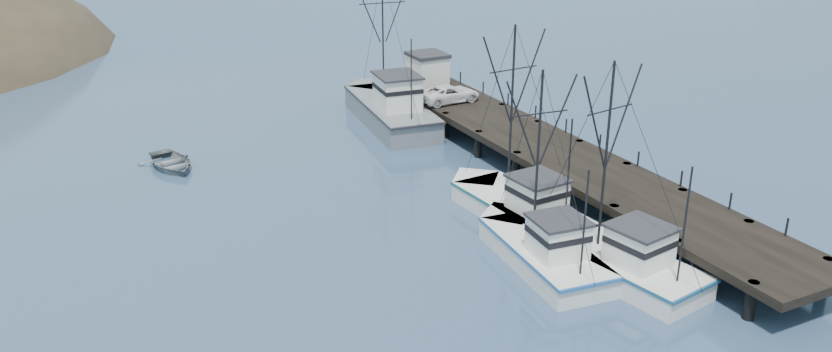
{
  "coord_description": "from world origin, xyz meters",
  "views": [
    {
      "loc": [
        -17.94,
        -26.65,
        20.69
      ],
      "look_at": [
        2.77,
        14.09,
        2.5
      ],
      "focal_mm": 35.0,
      "sensor_mm": 36.0,
      "label": 1
    }
  ],
  "objects_px": {
    "trawler_near": "(613,258)",
    "pickup_truck": "(449,94)",
    "work_vessel": "(390,108)",
    "motorboat": "(171,167)",
    "trawler_far": "(519,206)",
    "pier_shed": "(427,69)",
    "trawler_mid": "(542,249)",
    "pier": "(549,150)"
  },
  "relations": [
    {
      "from": "trawler_near",
      "to": "pickup_truck",
      "type": "xyz_separation_m",
      "value": [
        4.49,
        25.8,
        1.88
      ]
    },
    {
      "from": "work_vessel",
      "to": "motorboat",
      "type": "relative_size",
      "value": 2.82
    },
    {
      "from": "trawler_far",
      "to": "motorboat",
      "type": "distance_m",
      "value": 25.17
    },
    {
      "from": "pier_shed",
      "to": "pickup_truck",
      "type": "bearing_deg",
      "value": -99.14
    },
    {
      "from": "work_vessel",
      "to": "motorboat",
      "type": "height_order",
      "value": "work_vessel"
    },
    {
      "from": "trawler_far",
      "to": "motorboat",
      "type": "height_order",
      "value": "trawler_far"
    },
    {
      "from": "trawler_mid",
      "to": "work_vessel",
      "type": "bearing_deg",
      "value": 82.99
    },
    {
      "from": "trawler_far",
      "to": "pier_shed",
      "type": "bearing_deg",
      "value": 75.54
    },
    {
      "from": "trawler_near",
      "to": "pier_shed",
      "type": "bearing_deg",
      "value": 80.26
    },
    {
      "from": "trawler_far",
      "to": "pier_shed",
      "type": "distance_m",
      "value": 24.34
    },
    {
      "from": "motorboat",
      "to": "pickup_truck",
      "type": "bearing_deg",
      "value": -9.82
    },
    {
      "from": "trawler_near",
      "to": "trawler_mid",
      "type": "xyz_separation_m",
      "value": [
        -2.72,
        2.57,
        -0.0
      ]
    },
    {
      "from": "work_vessel",
      "to": "pickup_truck",
      "type": "bearing_deg",
      "value": -36.09
    },
    {
      "from": "pier",
      "to": "trawler_mid",
      "type": "height_order",
      "value": "trawler_mid"
    },
    {
      "from": "work_vessel",
      "to": "pickup_truck",
      "type": "height_order",
      "value": "work_vessel"
    },
    {
      "from": "work_vessel",
      "to": "pickup_truck",
      "type": "relative_size",
      "value": 2.97
    },
    {
      "from": "trawler_near",
      "to": "trawler_far",
      "type": "xyz_separation_m",
      "value": [
        -0.66,
        7.91,
        0.0
      ]
    },
    {
      "from": "trawler_mid",
      "to": "pier_shed",
      "type": "bearing_deg",
      "value": 74.27
    },
    {
      "from": "trawler_mid",
      "to": "pickup_truck",
      "type": "bearing_deg",
      "value": 72.75
    },
    {
      "from": "pier",
      "to": "trawler_near",
      "type": "relative_size",
      "value": 3.79
    },
    {
      "from": "trawler_mid",
      "to": "trawler_far",
      "type": "height_order",
      "value": "trawler_far"
    },
    {
      "from": "trawler_near",
      "to": "pier",
      "type": "bearing_deg",
      "value": 68.06
    },
    {
      "from": "trawler_near",
      "to": "trawler_far",
      "type": "distance_m",
      "value": 7.94
    },
    {
      "from": "trawler_near",
      "to": "trawler_far",
      "type": "relative_size",
      "value": 0.96
    },
    {
      "from": "pier",
      "to": "trawler_mid",
      "type": "xyz_separation_m",
      "value": [
        -8.1,
        -10.77,
        -0.87
      ]
    },
    {
      "from": "trawler_near",
      "to": "trawler_mid",
      "type": "relative_size",
      "value": 1.06
    },
    {
      "from": "trawler_near",
      "to": "pickup_truck",
      "type": "height_order",
      "value": "trawler_near"
    },
    {
      "from": "trawler_near",
      "to": "work_vessel",
      "type": "xyz_separation_m",
      "value": [
        0.49,
        28.72,
        0.41
      ]
    },
    {
      "from": "trawler_far",
      "to": "trawler_mid",
      "type": "bearing_deg",
      "value": -111.1
    },
    {
      "from": "trawler_near",
      "to": "pickup_truck",
      "type": "bearing_deg",
      "value": 80.13
    },
    {
      "from": "trawler_mid",
      "to": "trawler_far",
      "type": "bearing_deg",
      "value": 68.9
    },
    {
      "from": "pickup_truck",
      "to": "trawler_far",
      "type": "bearing_deg",
      "value": 161.87
    },
    {
      "from": "motorboat",
      "to": "trawler_mid",
      "type": "bearing_deg",
      "value": -66.08
    },
    {
      "from": "pier_shed",
      "to": "pickup_truck",
      "type": "distance_m",
      "value": 5.66
    },
    {
      "from": "trawler_mid",
      "to": "pickup_truck",
      "type": "xyz_separation_m",
      "value": [
        7.21,
        23.23,
        1.88
      ]
    },
    {
      "from": "trawler_far",
      "to": "work_vessel",
      "type": "relative_size",
      "value": 0.81
    },
    {
      "from": "trawler_near",
      "to": "motorboat",
      "type": "bearing_deg",
      "value": 123.95
    },
    {
      "from": "trawler_near",
      "to": "trawler_mid",
      "type": "bearing_deg",
      "value": 136.62
    },
    {
      "from": "trawler_far",
      "to": "pickup_truck",
      "type": "relative_size",
      "value": 2.4
    },
    {
      "from": "pier_shed",
      "to": "trawler_near",
      "type": "bearing_deg",
      "value": -99.74
    },
    {
      "from": "pier",
      "to": "pier_shed",
      "type": "bearing_deg",
      "value": 89.98
    },
    {
      "from": "trawler_near",
      "to": "motorboat",
      "type": "height_order",
      "value": "trawler_near"
    }
  ]
}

